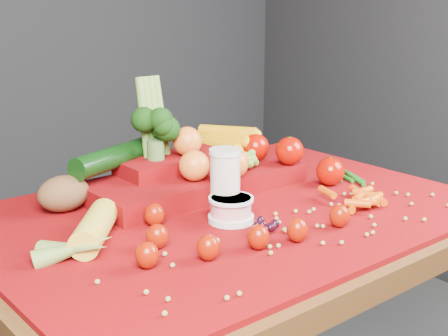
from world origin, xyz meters
TOP-DOWN VIEW (x-y plane):
  - table at (0.00, 0.00)m, footprint 1.10×0.80m
  - red_cloth at (0.00, 0.00)m, footprint 1.05×0.75m
  - milk_glass at (-0.03, -0.02)m, footprint 0.07×0.07m
  - yogurt_bowl at (-0.05, -0.06)m, footprint 0.09×0.09m
  - strawberry_scatter at (-0.16, -0.13)m, footprint 0.48×0.28m
  - dark_grape_cluster at (-0.03, -0.14)m, footprint 0.06×0.05m
  - soybean_scatter at (0.00, -0.20)m, footprint 0.84×0.24m
  - corn_ear at (-0.36, -0.01)m, footprint 0.27×0.26m
  - potato at (-0.28, 0.22)m, footprint 0.11×0.08m
  - baby_carrot_pile at (0.23, -0.15)m, footprint 0.17×0.17m
  - green_bean_pile at (0.37, -0.01)m, footprint 0.14×0.12m
  - produce_mound at (0.03, 0.16)m, footprint 0.60×0.36m

SIDE VIEW (x-z plane):
  - table at x=0.00m, z-range 0.28..1.03m
  - red_cloth at x=0.00m, z-range 0.75..0.76m
  - soybean_scatter at x=0.00m, z-range 0.76..0.77m
  - green_bean_pile at x=0.37m, z-range 0.76..0.77m
  - dark_grape_cluster at x=-0.03m, z-range 0.76..0.79m
  - baby_carrot_pile at x=0.23m, z-range 0.76..0.79m
  - corn_ear at x=-0.36m, z-range 0.76..0.81m
  - strawberry_scatter at x=-0.16m, z-range 0.76..0.81m
  - yogurt_bowl at x=-0.05m, z-range 0.76..0.82m
  - potato at x=-0.28m, z-range 0.76..0.84m
  - produce_mound at x=0.03m, z-range 0.69..0.95m
  - milk_glass at x=-0.03m, z-range 0.77..0.91m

